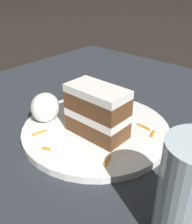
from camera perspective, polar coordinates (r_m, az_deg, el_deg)
ground_plane at (r=0.47m, az=-1.80°, el=-11.62°), size 6.00×6.00×0.00m
dining_table at (r=0.46m, az=-1.83°, el=-9.77°), size 1.01×0.90×0.04m
plate at (r=0.49m, az=0.00°, el=-3.82°), size 0.27×0.27×0.01m
cake_slice at (r=0.44m, az=0.26°, el=0.14°), size 0.06×0.11×0.09m
cream_dollop at (r=0.50m, az=-10.66°, el=1.17°), size 0.06×0.05×0.06m
orange_garnish at (r=0.56m, az=2.40°, el=1.74°), size 0.05×0.05×0.01m
carrot_shreds_scatter at (r=0.48m, az=1.59°, el=-3.26°), size 0.22×0.16×0.00m
drinking_glass at (r=0.30m, az=19.82°, el=-17.95°), size 0.07×0.07×0.13m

